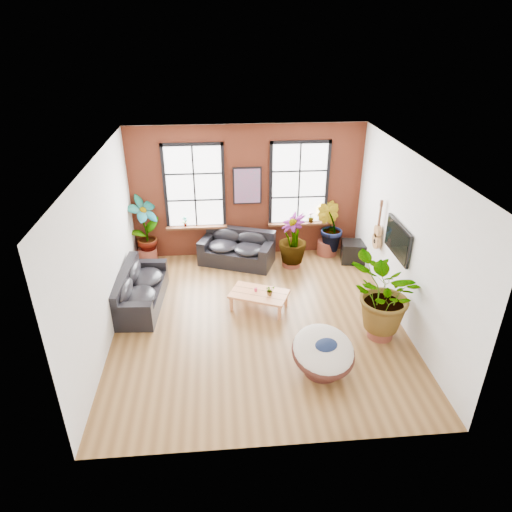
{
  "coord_description": "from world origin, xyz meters",
  "views": [
    {
      "loc": [
        -0.75,
        -8.01,
        5.72
      ],
      "look_at": [
        0.0,
        0.6,
        1.25
      ],
      "focal_mm": 32.0,
      "sensor_mm": 36.0,
      "label": 1
    }
  ],
  "objects": [
    {
      "name": "sofa_back",
      "position": [
        -0.31,
        2.71,
        0.39
      ],
      "size": [
        2.08,
        1.53,
        0.86
      ],
      "rotation": [
        0.0,
        0.0,
        -0.37
      ],
      "color": "black",
      "rests_on": "ground"
    },
    {
      "name": "tv_wall_unit",
      "position": [
        2.93,
        0.6,
        1.54
      ],
      "size": [
        0.13,
        1.86,
        1.2
      ],
      "color": "black",
      "rests_on": "room"
    },
    {
      "name": "sill_plant_right",
      "position": [
        1.7,
        3.13,
        1.04
      ],
      "size": [
        0.19,
        0.19,
        0.27
      ],
      "primitive_type": "imported",
      "rotation": [
        0.0,
        0.0,
        3.49
      ],
      "color": "#1F4B14",
      "rests_on": "room"
    },
    {
      "name": "floor_plant_right_wall",
      "position": [
        2.41,
        -0.76,
        0.97
      ],
      "size": [
        1.89,
        1.93,
        1.62
      ],
      "primitive_type": "imported",
      "rotation": [
        0.0,
        0.0,
        4.05
      ],
      "color": "#1F4B14",
      "rests_on": "ground"
    },
    {
      "name": "room",
      "position": [
        0.0,
        0.15,
        1.75
      ],
      "size": [
        6.04,
        6.54,
        3.54
      ],
      "color": "brown",
      "rests_on": "ground"
    },
    {
      "name": "coffee_table",
      "position": [
        0.06,
        0.47,
        0.35
      ],
      "size": [
        1.42,
        1.14,
        0.48
      ],
      "rotation": [
        0.0,
        0.0,
        -0.4
      ],
      "color": "#D9844E",
      "rests_on": "ground"
    },
    {
      "name": "pot_back_left",
      "position": [
        -2.68,
        2.99,
        0.18
      ],
      "size": [
        0.66,
        0.66,
        0.36
      ],
      "rotation": [
        0.0,
        0.0,
        0.44
      ],
      "color": "brown",
      "rests_on": "ground"
    },
    {
      "name": "pot_right_wall",
      "position": [
        2.41,
        -0.75,
        0.19
      ],
      "size": [
        0.62,
        0.62,
        0.37
      ],
      "rotation": [
        0.0,
        0.0,
        -0.25
      ],
      "color": "brown",
      "rests_on": "ground"
    },
    {
      "name": "floor_plant_mid",
      "position": [
        1.09,
        2.37,
        0.79
      ],
      "size": [
        0.94,
        0.94,
        1.31
      ],
      "primitive_type": "imported",
      "rotation": [
        0.0,
        0.0,
        5.06
      ],
      "color": "#1F4B14",
      "rests_on": "ground"
    },
    {
      "name": "pot_mid",
      "position": [
        1.09,
        2.4,
        0.17
      ],
      "size": [
        0.61,
        0.61,
        0.35
      ],
      "rotation": [
        0.0,
        0.0,
        -0.32
      ],
      "color": "brown",
      "rests_on": "ground"
    },
    {
      "name": "floor_plant_back_right",
      "position": [
        2.18,
        2.97,
        0.81
      ],
      "size": [
        0.94,
        0.91,
        1.32
      ],
      "primitive_type": "imported",
      "rotation": [
        0.0,
        0.0,
        2.47
      ],
      "color": "#1F4B14",
      "rests_on": "ground"
    },
    {
      "name": "sill_plant_left",
      "position": [
        -1.65,
        3.13,
        1.04
      ],
      "size": [
        0.17,
        0.17,
        0.27
      ],
      "primitive_type": "imported",
      "rotation": [
        0.0,
        0.0,
        0.79
      ],
      "color": "#1F4B14",
      "rests_on": "room"
    },
    {
      "name": "pot_back_right",
      "position": [
        2.17,
        2.98,
        0.2
      ],
      "size": [
        0.67,
        0.67,
        0.39
      ],
      "rotation": [
        0.0,
        0.0,
        -0.28
      ],
      "color": "brown",
      "rests_on": "ground"
    },
    {
      "name": "table_plant",
      "position": [
        0.28,
        0.38,
        0.51
      ],
      "size": [
        0.26,
        0.24,
        0.23
      ],
      "primitive_type": "imported",
      "rotation": [
        0.0,
        0.0,
        0.42
      ],
      "color": "#1F4B14",
      "rests_on": "coffee_table"
    },
    {
      "name": "papasan_chair",
      "position": [
        1.01,
        -1.69,
        0.44
      ],
      "size": [
        1.39,
        1.4,
        0.86
      ],
      "rotation": [
        0.0,
        0.0,
        0.24
      ],
      "color": "#4B231B",
      "rests_on": "ground"
    },
    {
      "name": "floor_plant_back_left",
      "position": [
        -2.67,
        2.97,
        0.99
      ],
      "size": [
        1.04,
        1.05,
        1.68
      ],
      "primitive_type": "imported",
      "rotation": [
        0.0,
        0.0,
        0.8
      ],
      "color": "#1F4B14",
      "rests_on": "ground"
    },
    {
      "name": "media_box",
      "position": [
        2.77,
        2.49,
        0.28
      ],
      "size": [
        0.75,
        0.66,
        0.55
      ],
      "rotation": [
        0.0,
        0.0,
        -0.17
      ],
      "color": "black",
      "rests_on": "ground"
    },
    {
      "name": "poster",
      "position": [
        0.0,
        3.18,
        1.95
      ],
      "size": [
        0.74,
        0.06,
        0.98
      ],
      "color": "black",
      "rests_on": "room"
    },
    {
      "name": "sofa_left",
      "position": [
        -2.61,
        0.85,
        0.38
      ],
      "size": [
        1.02,
        2.15,
        0.83
      ],
      "rotation": [
        0.0,
        0.0,
        1.5
      ],
      "color": "black",
      "rests_on": "ground"
    }
  ]
}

